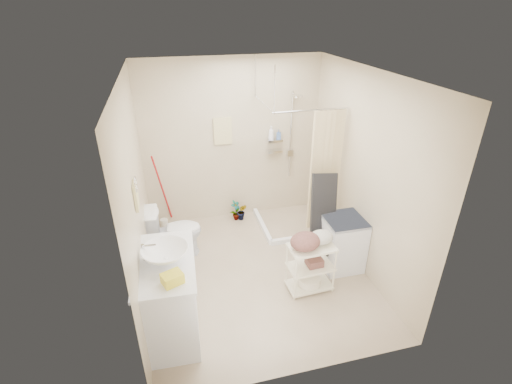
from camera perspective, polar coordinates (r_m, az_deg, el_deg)
floor at (r=5.15m, az=0.25°, el=-12.12°), size 3.20×3.20×0.00m
ceiling at (r=4.04m, az=0.32°, el=17.72°), size 2.80×3.20×0.04m
wall_back at (r=5.89m, az=-3.64°, el=7.65°), size 2.80×0.04×2.60m
wall_front at (r=3.16m, az=7.69°, el=-11.63°), size 2.80×0.04×2.60m
wall_left at (r=4.35m, az=-17.89°, el=-1.10°), size 0.04×3.20×2.60m
wall_right at (r=4.95m, az=16.19°, el=2.67°), size 0.04×3.20×2.60m
vanity at (r=4.21m, az=-13.20°, el=-15.37°), size 0.65×1.10×0.94m
sink at (r=3.85m, az=-13.76°, el=-9.34°), size 0.59×0.59×0.16m
counter_basket at (r=3.60m, az=-12.75°, el=-12.84°), size 0.23×0.20×0.10m
floor_basket at (r=4.31m, az=-11.26°, el=-21.42°), size 0.28×0.23×0.14m
toilet at (r=5.39m, az=-12.46°, el=-5.89°), size 0.76×0.45×0.76m
mop at (r=5.97m, az=-14.55°, el=0.10°), size 0.13×0.13×1.27m
potted_plant_a at (r=6.18m, az=-3.13°, el=-2.85°), size 0.22×0.22×0.35m
potted_plant_b at (r=6.20m, az=-2.19°, el=-3.04°), size 0.19×0.17×0.29m
hanging_towel at (r=5.78m, az=-5.14°, el=9.31°), size 0.28×0.03×0.42m
towel_ring at (r=4.09m, az=-18.03°, el=-0.26°), size 0.04×0.22×0.34m
tp_holder at (r=4.68m, az=-16.37°, el=-7.03°), size 0.08×0.12×0.14m
shower at (r=5.69m, az=5.95°, el=4.15°), size 1.10×1.10×2.10m
shampoo_bottle_a at (r=5.91m, az=2.34°, el=9.06°), size 0.10×0.10×0.22m
shampoo_bottle_b at (r=5.95m, az=3.51°, el=8.84°), size 0.09×0.09×0.15m
washing_machine at (r=5.18m, az=13.06°, el=-7.59°), size 0.51×0.53×0.74m
laundry_rack at (r=4.71m, az=8.41°, el=-10.84°), size 0.57×0.35×0.77m
ironing_board at (r=5.07m, az=10.28°, el=-4.26°), size 0.38×0.15×1.32m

